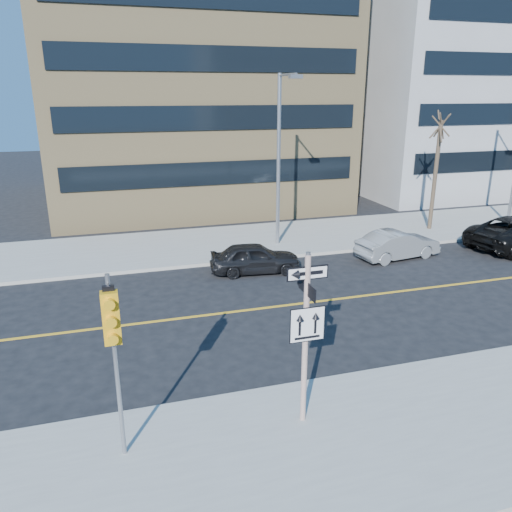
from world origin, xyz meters
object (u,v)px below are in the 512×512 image
object	(u,v)px
parked_car_a	(255,258)
street_tree_west	(440,129)
sign_pole	(306,330)
traffic_signal	(113,333)
parked_car_b	(398,245)
streetlight_a	(280,150)

from	to	relation	value
parked_car_a	street_tree_west	bearing A→B (deg)	-65.49
sign_pole	traffic_signal	world-z (taller)	sign_pole
sign_pole	traffic_signal	bearing A→B (deg)	-177.89
parked_car_b	streetlight_a	size ratio (longest dim) A/B	0.50
traffic_signal	parked_car_a	size ratio (longest dim) A/B	1.05
sign_pole	parked_car_a	size ratio (longest dim) A/B	1.07
parked_car_b	street_tree_west	bearing A→B (deg)	-57.91
streetlight_a	parked_car_a	bearing A→B (deg)	-124.82
parked_car_a	parked_car_b	bearing A→B (deg)	-83.96
sign_pole	streetlight_a	bearing A→B (deg)	73.23
parked_car_b	street_tree_west	xyz separation A→B (m)	(4.30, 3.68, 4.87)
sign_pole	parked_car_b	distance (m)	13.47
street_tree_west	traffic_signal	bearing A→B (deg)	-140.61
streetlight_a	street_tree_west	bearing A→B (deg)	3.45
sign_pole	streetlight_a	world-z (taller)	streetlight_a
street_tree_west	parked_car_b	bearing A→B (deg)	-139.42
sign_pole	streetlight_a	size ratio (longest dim) A/B	0.51
parked_car_b	sign_pole	bearing A→B (deg)	130.86
traffic_signal	streetlight_a	distance (m)	15.72
parked_car_b	street_tree_west	distance (m)	7.47
parked_car_a	streetlight_a	xyz separation A→B (m)	(2.15, 3.09, 4.11)
parked_car_b	street_tree_west	size ratio (longest dim) A/B	0.63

